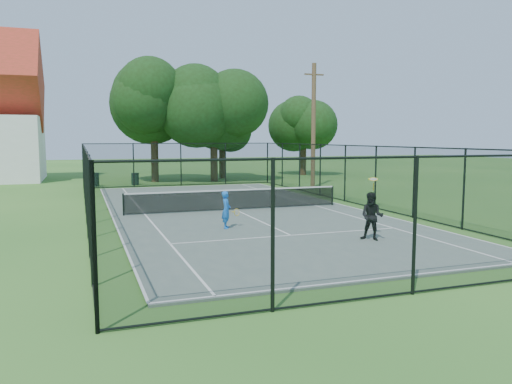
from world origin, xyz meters
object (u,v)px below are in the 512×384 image
object	(u,v)px
player_blue	(226,210)
trash_bin_left	(95,180)
trash_bin_right	(135,179)
utility_pole	(313,125)
tennis_net	(235,199)
player_black	(372,216)

from	to	relation	value
player_blue	trash_bin_left	bearing A→B (deg)	102.17
trash_bin_right	utility_pole	size ratio (longest dim) A/B	0.10
tennis_net	player_black	xyz separation A→B (m)	(2.16, -7.99, 0.27)
trash_bin_left	player_blue	size ratio (longest dim) A/B	0.69
tennis_net	player_black	bearing A→B (deg)	-74.87
player_blue	player_black	distance (m)	5.29
trash_bin_left	tennis_net	bearing A→B (deg)	-68.32
player_blue	player_black	bearing A→B (deg)	-43.31
utility_pole	player_blue	world-z (taller)	utility_pole
utility_pole	player_blue	xyz separation A→B (m)	(-9.99, -13.36, -3.48)
tennis_net	player_blue	xyz separation A→B (m)	(-1.69, -4.36, 0.17)
tennis_net	player_blue	distance (m)	4.68
player_blue	player_black	world-z (taller)	player_black
trash_bin_left	utility_pole	bearing A→B (deg)	-21.18
utility_pole	player_black	world-z (taller)	utility_pole
tennis_net	player_blue	bearing A→B (deg)	-111.20
trash_bin_left	player_black	size ratio (longest dim) A/B	0.47
trash_bin_left	player_blue	world-z (taller)	player_blue
tennis_net	trash_bin_right	size ratio (longest dim) A/B	11.76
tennis_net	utility_pole	world-z (taller)	utility_pole
trash_bin_right	utility_pole	world-z (taller)	utility_pole
trash_bin_left	player_black	bearing A→B (deg)	-70.59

